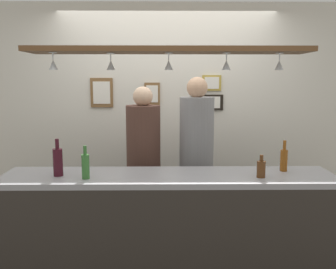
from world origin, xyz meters
The scene contains 19 objects.
ground_plane centered at (0.00, 0.00, 0.00)m, with size 8.00×8.00×0.00m, color #4C4742.
back_wall centered at (0.00, 1.10, 1.30)m, with size 4.40×0.06×2.60m, color silver.
bar_counter centered at (0.00, -0.50, 0.66)m, with size 2.70×0.55×0.97m.
overhead_glass_rack centered at (0.00, -0.30, 1.95)m, with size 2.20×0.36×0.04m, color brown.
hanging_wineglass_far_left centered at (-0.89, -0.36, 1.84)m, with size 0.07×0.07×0.13m.
hanging_wineglass_left centered at (-0.45, -0.30, 1.84)m, with size 0.07×0.07×0.13m.
hanging_wineglass_center_left centered at (0.00, -0.32, 1.84)m, with size 0.07×0.07×0.13m.
hanging_wineglass_center centered at (0.45, -0.34, 1.84)m, with size 0.07×0.07×0.13m.
hanging_wineglass_center_right centered at (0.87, -0.33, 1.84)m, with size 0.07×0.07×0.13m.
person_middle_brown_shirt centered at (-0.24, 0.35, 1.00)m, with size 0.34×0.34×1.66m.
person_right_grey_shirt centered at (0.29, 0.35, 1.06)m, with size 0.34×0.34×1.75m.
bottle_beer_green_import centered at (-0.64, -0.46, 1.07)m, with size 0.06×0.06×0.26m.
bottle_wine_dark_red centered at (-0.88, -0.38, 1.08)m, with size 0.08×0.08×0.30m.
bottle_beer_amber_tall centered at (0.97, -0.24, 1.07)m, with size 0.06×0.06×0.26m.
bottle_beer_brown_stubby centered at (0.72, -0.44, 1.04)m, with size 0.07×0.07×0.18m.
picture_frame_upper_small centered at (0.52, 1.06, 1.69)m, with size 0.22×0.02×0.18m.
picture_frame_lower_pair centered at (0.51, 1.06, 1.46)m, with size 0.30×0.02×0.18m.
picture_frame_crest centered at (-0.18, 1.06, 1.56)m, with size 0.18×0.02×0.26m.
picture_frame_caricature centered at (-0.76, 1.06, 1.58)m, with size 0.26×0.02×0.34m.
Camera 1 is at (-0.04, -3.19, 1.73)m, focal length 38.57 mm.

